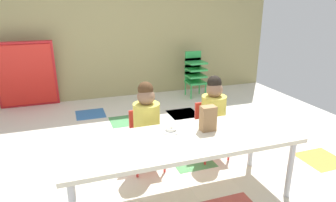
# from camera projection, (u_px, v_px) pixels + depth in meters

# --- Properties ---
(ground_plane) EXTENTS (6.13, 5.24, 0.02)m
(ground_plane) POSITION_uv_depth(u_px,v_px,m) (152.00, 168.00, 3.12)
(ground_plane) COLOR silver
(back_wall) EXTENTS (6.13, 0.10, 2.68)m
(back_wall) POSITION_uv_depth(u_px,v_px,m) (107.00, 20.00, 5.04)
(back_wall) COLOR tan
(back_wall) RESTS_ON ground_plane
(craft_table) EXTENTS (1.95, 0.69, 0.57)m
(craft_table) POSITION_uv_depth(u_px,v_px,m) (182.00, 144.00, 2.47)
(craft_table) COLOR beige
(craft_table) RESTS_ON ground_plane
(seated_child_near_camera) EXTENTS (0.32, 0.31, 0.92)m
(seated_child_near_camera) POSITION_uv_depth(u_px,v_px,m) (146.00, 118.00, 2.93)
(seated_child_near_camera) COLOR red
(seated_child_near_camera) RESTS_ON ground_plane
(seated_child_middle_seat) EXTENTS (0.32, 0.31, 0.92)m
(seated_child_middle_seat) POSITION_uv_depth(u_px,v_px,m) (213.00, 110.00, 3.16)
(seated_child_middle_seat) COLOR red
(seated_child_middle_seat) RESTS_ON ground_plane
(kid_chair_green_stack) EXTENTS (0.32, 0.30, 0.80)m
(kid_chair_green_stack) POSITION_uv_depth(u_px,v_px,m) (195.00, 71.00, 5.35)
(kid_chair_green_stack) COLOR green
(kid_chair_green_stack) RESTS_ON ground_plane
(folded_activity_table) EXTENTS (0.90, 0.29, 1.09)m
(folded_activity_table) POSITION_uv_depth(u_px,v_px,m) (26.00, 75.00, 4.70)
(folded_activity_table) COLOR red
(folded_activity_table) RESTS_ON ground_plane
(paper_bag_brown) EXTENTS (0.13, 0.09, 0.22)m
(paper_bag_brown) POSITION_uv_depth(u_px,v_px,m) (208.00, 118.00, 2.58)
(paper_bag_brown) COLOR #9E754C
(paper_bag_brown) RESTS_ON craft_table
(paper_plate_near_edge) EXTENTS (0.18, 0.18, 0.01)m
(paper_plate_near_edge) POSITION_uv_depth(u_px,v_px,m) (171.00, 131.00, 2.60)
(paper_plate_near_edge) COLOR white
(paper_plate_near_edge) RESTS_ON craft_table
(donut_powdered_on_plate) EXTENTS (0.10, 0.10, 0.03)m
(donut_powdered_on_plate) POSITION_uv_depth(u_px,v_px,m) (171.00, 129.00, 2.59)
(donut_powdered_on_plate) COLOR white
(donut_powdered_on_plate) RESTS_ON craft_table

